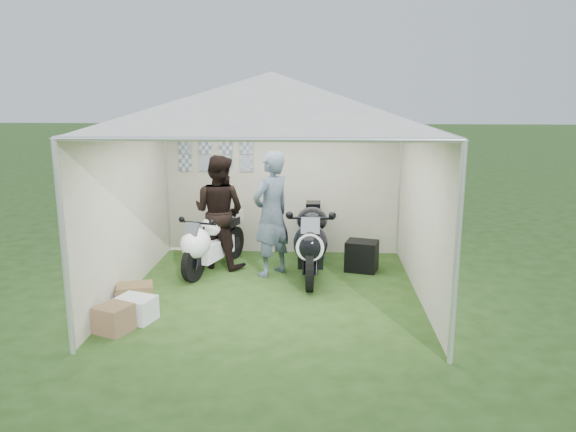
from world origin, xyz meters
name	(u,v)px	position (x,y,z in m)	size (l,w,h in m)	color
ground	(273,292)	(0.00, 0.00, 0.00)	(80.00, 80.00, 0.00)	#244515
canopy_tent	(272,105)	(0.00, 0.03, 2.58)	(5.66, 5.66, 3.00)	silver
motorcycle_white	(211,240)	(-1.03, 0.88, 0.50)	(0.82, 1.76, 0.90)	black
motorcycle_black	(311,239)	(0.53, 0.70, 0.59)	(0.50, 2.15, 1.06)	black
paddock_stand	(313,249)	(0.54, 1.68, 0.15)	(0.39, 0.25, 0.29)	#223BAB
person_dark_jacket	(219,212)	(-0.94, 1.12, 0.90)	(0.87, 0.68, 1.79)	black
person_blue_jacket	(271,214)	(-0.08, 0.76, 0.95)	(0.69, 0.45, 1.90)	slate
equipment_box	(362,256)	(1.31, 1.02, 0.24)	(0.48, 0.38, 0.48)	black
crate_0	(136,309)	(-1.60, -1.08, 0.15)	(0.45, 0.35, 0.30)	silver
crate_1	(114,319)	(-1.75, -1.42, 0.16)	(0.36, 0.36, 0.32)	brown
crate_2	(133,300)	(-1.75, -0.74, 0.12)	(0.33, 0.28, 0.24)	silver
crate_3	(135,296)	(-1.75, -0.65, 0.15)	(0.46, 0.33, 0.30)	brown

